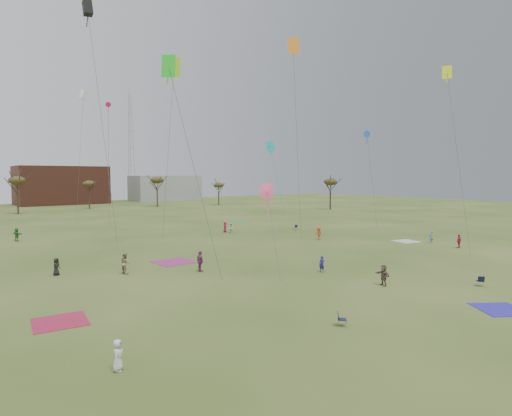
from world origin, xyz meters
TOP-DOWN VIEW (x-y plane):
  - ground at (0.00, 0.00)m, footprint 260.00×260.00m
  - flyer_near_left at (-21.49, -5.32)m, footprint 0.80×0.86m
  - flyer_near_right at (0.61, 2.73)m, footprint 0.50×0.63m
  - spectator_fore_a at (23.84, 1.40)m, footprint 1.03×0.46m
  - spectator_fore_b at (-14.16, 13.41)m, footprint 0.84×1.03m
  - spectator_fore_c at (1.12, -3.68)m, footprint 0.88×1.68m
  - flyer_mid_a at (-19.31, 16.64)m, footprint 0.91×0.89m
  - flyer_mid_b at (14.92, 16.83)m, footprint 0.86×1.30m
  - flyer_mid_c at (24.81, 5.64)m, footprint 0.62×0.43m
  - spectator_mid_d at (-8.29, 9.85)m, footprint 0.56×1.19m
  - spectator_mid_e at (9.03, 30.02)m, footprint 0.98×0.99m
  - flyer_far_a at (-18.92, 41.39)m, footprint 1.28×1.78m
  - flyer_far_b at (8.86, 31.54)m, footprint 0.92×0.99m
  - blanket_red at (-22.05, 3.31)m, footprint 3.44×3.44m
  - blanket_blue at (2.06, -12.30)m, footprint 4.10×4.10m
  - blanket_cream at (23.41, 8.43)m, footprint 3.54×3.54m
  - blanket_plum at (-8.24, 15.41)m, footprint 3.95×3.95m
  - blanket_olive at (18.61, 41.25)m, footprint 3.47×3.47m
  - camp_chair_left at (-8.82, -7.82)m, footprint 0.74×0.74m
  - camp_chair_center at (7.22, -8.65)m, footprint 0.74×0.74m
  - camp_chair_right at (19.75, 26.71)m, footprint 0.71×0.69m
  - kites_aloft at (-6.39, 31.83)m, footprint 63.36×65.36m
  - tree_line at (-2.85, 79.12)m, footprint 117.44×49.32m
  - building_brick at (5.00, 120.00)m, footprint 26.00×16.00m
  - building_grey at (40.00, 118.00)m, footprint 24.00×12.00m
  - radio_tower at (30.00, 125.00)m, footprint 1.51×1.72m

SIDE VIEW (x-z plane):
  - ground at x=0.00m, z-range 0.00..0.00m
  - blanket_red at x=-22.05m, z-range -0.01..0.02m
  - blanket_blue at x=2.06m, z-range -0.01..0.02m
  - blanket_cream at x=23.41m, z-range -0.01..0.02m
  - blanket_plum at x=-8.24m, z-range -0.01..0.02m
  - blanket_olive at x=18.61m, z-range -0.01..0.02m
  - camp_chair_left at x=-8.82m, z-range -0.18..0.69m
  - camp_chair_center at x=7.22m, z-range -0.18..0.69m
  - camp_chair_right at x=19.75m, z-range -0.18..0.69m
  - flyer_near_left at x=-21.49m, z-range 0.00..1.48m
  - flyer_near_right at x=0.61m, z-range 0.00..1.52m
  - flyer_mid_a at x=-19.31m, z-range 0.00..1.58m
  - spectator_mid_e at x=9.03m, z-range 0.00..1.62m
  - flyer_mid_c at x=24.81m, z-range 0.00..1.64m
  - flyer_far_b at x=8.86m, z-range 0.00..1.70m
  - spectator_fore_a at x=23.84m, z-range 0.00..1.72m
  - spectator_fore_c at x=1.12m, z-range 0.00..1.73m
  - flyer_far_a at x=-18.92m, z-range 0.00..1.86m
  - flyer_mid_b at x=14.92m, z-range 0.00..1.87m
  - spectator_fore_b at x=-14.16m, z-range 0.00..1.96m
  - spectator_mid_d at x=-8.29m, z-range 0.00..1.98m
  - building_grey at x=40.00m, z-range 0.00..9.00m
  - building_brick at x=5.00m, z-range 0.00..12.00m
  - tree_line at x=-2.85m, z-range 2.63..11.54m
  - radio_tower at x=30.00m, z-range -1.29..39.71m
  - kites_aloft at x=-6.39m, z-range 7.90..35.83m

